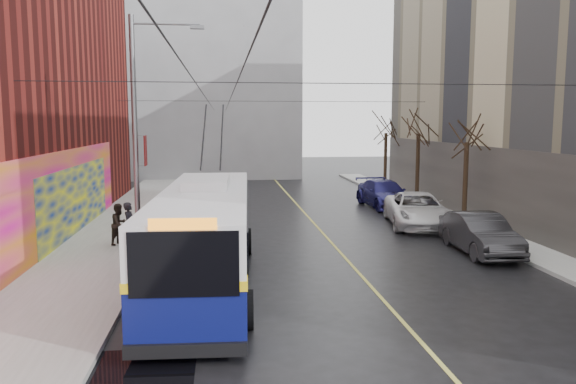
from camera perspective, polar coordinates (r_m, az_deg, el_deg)
name	(u,v)px	position (r m, az deg, el deg)	size (l,w,h in m)	color
ground	(378,374)	(12.51, 9.13, -17.81)	(140.00, 140.00, 0.00)	black
sidewalk_left	(104,250)	(23.96, -18.23, -5.66)	(4.00, 60.00, 0.15)	gray
sidewalk_right	(502,240)	(26.45, 20.94, -4.58)	(2.00, 60.00, 0.15)	gray
lane_line	(326,236)	(25.87, 3.87, -4.53)	(0.12, 50.00, 0.01)	#BFB74C
building_far	(192,82)	(56.07, -9.77, 10.98)	(20.50, 12.10, 18.00)	gray
streetlight_pole	(140,133)	(21.10, -14.85, 5.84)	(2.65, 0.60, 9.00)	slate
catenary_wires	(236,99)	(25.68, -5.35, 9.38)	(18.00, 60.00, 0.22)	black
tree_near	(467,127)	(29.52, 17.77, 6.33)	(3.20, 3.20, 6.40)	black
tree_mid	(419,121)	(36.01, 13.16, 7.03)	(3.20, 3.20, 6.68)	black
tree_far	(386,123)	(42.66, 9.95, 6.97)	(3.20, 3.20, 6.57)	black
puddle	(142,376)	(12.65, -14.62, -17.65)	(2.18, 2.82, 0.01)	black
pigeons_flying	(231,45)	(21.19, -5.85, 14.60)	(1.72, 2.89, 1.19)	slate
trolleybus	(206,234)	(18.31, -8.37, -4.23)	(3.39, 12.71, 5.97)	#0B1054
parked_car_b	(480,234)	(23.71, 18.91, -4.03)	(1.70, 4.87, 1.61)	#2B2A2D
parked_car_c	(417,210)	(28.92, 13.00, -1.77)	(2.77, 6.01, 1.67)	silver
parked_car_d	(384,194)	(34.92, 9.75, -0.18)	(2.30, 5.65, 1.64)	navy
following_car	(226,211)	(27.95, -6.27, -1.97)	(1.94, 4.82, 1.64)	silver
pedestrian_a	(130,225)	(23.68, -15.80, -3.24)	(0.68, 0.44, 1.86)	black
pedestrian_b	(119,224)	(24.39, -16.76, -3.14)	(0.84, 0.65, 1.72)	black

